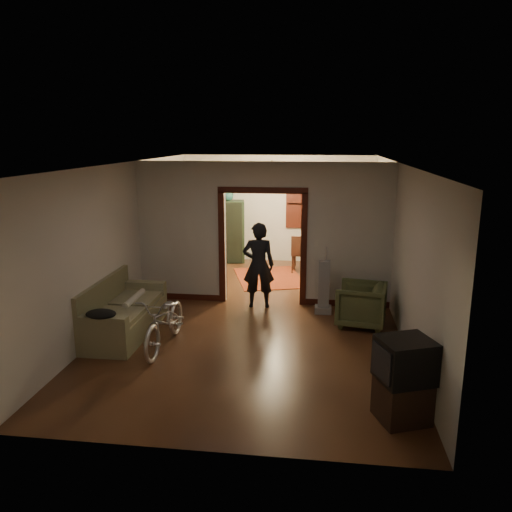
% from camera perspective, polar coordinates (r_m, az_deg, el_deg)
% --- Properties ---
extents(floor, '(5.00, 8.50, 0.01)m').
position_cam_1_polar(floor, '(9.46, 0.23, -6.67)').
color(floor, '#391E12').
rests_on(floor, ground).
extents(ceiling, '(5.00, 8.50, 0.01)m').
position_cam_1_polar(ceiling, '(8.89, 0.25, 10.53)').
color(ceiling, white).
rests_on(ceiling, floor).
extents(wall_back, '(5.00, 0.02, 2.80)m').
position_cam_1_polar(wall_back, '(13.24, 2.53, 5.40)').
color(wall_back, beige).
rests_on(wall_back, floor).
extents(wall_left, '(0.02, 8.50, 2.80)m').
position_cam_1_polar(wall_left, '(9.69, -14.59, 2.00)').
color(wall_left, beige).
rests_on(wall_left, floor).
extents(wall_right, '(0.02, 8.50, 2.80)m').
position_cam_1_polar(wall_right, '(9.11, 16.05, 1.19)').
color(wall_right, beige).
rests_on(wall_right, floor).
extents(partition_wall, '(5.00, 0.14, 2.80)m').
position_cam_1_polar(partition_wall, '(9.80, 0.79, 2.56)').
color(partition_wall, beige).
rests_on(partition_wall, floor).
extents(door_casing, '(1.74, 0.20, 2.32)m').
position_cam_1_polar(door_casing, '(9.86, 0.78, 0.84)').
color(door_casing, '#39140D').
rests_on(door_casing, floor).
extents(far_window, '(0.98, 0.06, 1.28)m').
position_cam_1_polar(far_window, '(13.14, 5.58, 5.95)').
color(far_window, black).
rests_on(far_window, wall_back).
extents(chandelier, '(0.24, 0.24, 0.24)m').
position_cam_1_polar(chandelier, '(11.40, 1.82, 8.91)').
color(chandelier, '#FFE0A5').
rests_on(chandelier, ceiling).
extents(light_switch, '(0.08, 0.01, 0.12)m').
position_cam_1_polar(light_switch, '(9.69, 6.91, 1.43)').
color(light_switch, silver).
rests_on(light_switch, partition_wall).
extents(sofa, '(0.91, 2.03, 0.93)m').
position_cam_1_polar(sofa, '(8.71, -15.04, -5.68)').
color(sofa, '#6D6C48').
rests_on(sofa, floor).
extents(rolled_paper, '(0.11, 0.85, 0.11)m').
position_cam_1_polar(rolled_paper, '(8.92, -13.75, -4.72)').
color(rolled_paper, beige).
rests_on(rolled_paper, sofa).
extents(jacket, '(0.46, 0.34, 0.13)m').
position_cam_1_polar(jacket, '(7.84, -17.30, -6.34)').
color(jacket, black).
rests_on(jacket, sofa).
extents(bicycle, '(0.64, 1.70, 0.89)m').
position_cam_1_polar(bicycle, '(8.03, -10.32, -7.26)').
color(bicycle, silver).
rests_on(bicycle, floor).
extents(armchair, '(0.97, 0.95, 0.76)m').
position_cam_1_polar(armchair, '(9.00, 11.90, -5.46)').
color(armchair, '#49532E').
rests_on(armchair, floor).
extents(tv_stand, '(0.69, 0.67, 0.50)m').
position_cam_1_polar(tv_stand, '(6.32, 16.37, -15.52)').
color(tv_stand, black).
rests_on(tv_stand, floor).
extents(crt_tv, '(0.74, 0.70, 0.51)m').
position_cam_1_polar(crt_tv, '(6.09, 16.69, -11.33)').
color(crt_tv, black).
rests_on(crt_tv, tv_stand).
extents(vacuum, '(0.35, 0.29, 1.02)m').
position_cam_1_polar(vacuum, '(9.46, 7.75, -3.52)').
color(vacuum, gray).
rests_on(vacuum, floor).
extents(person, '(0.66, 0.47, 1.68)m').
position_cam_1_polar(person, '(9.64, 0.29, -1.05)').
color(person, black).
rests_on(person, floor).
extents(oriental_rug, '(1.97, 2.28, 0.01)m').
position_cam_1_polar(oriental_rug, '(11.81, 1.55, -2.49)').
color(oriental_rug, maroon).
rests_on(oriental_rug, floor).
extents(locker, '(0.88, 0.58, 1.63)m').
position_cam_1_polar(locker, '(13.20, -3.12, 2.81)').
color(locker, '#1E2F1C').
rests_on(locker, floor).
extents(globe, '(0.26, 0.26, 0.26)m').
position_cam_1_polar(globe, '(13.04, -3.19, 7.66)').
color(globe, '#1E5972').
rests_on(globe, locker).
extents(desk, '(0.98, 0.56, 0.72)m').
position_cam_1_polar(desk, '(12.65, 6.40, 0.14)').
color(desk, black).
rests_on(desk, floor).
extents(desk_chair, '(0.49, 0.49, 0.93)m').
position_cam_1_polar(desk_chair, '(12.28, 5.05, 0.28)').
color(desk_chair, black).
rests_on(desk_chair, floor).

